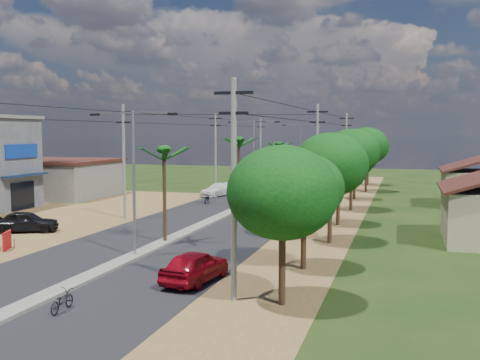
# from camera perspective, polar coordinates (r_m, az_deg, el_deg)

# --- Properties ---
(ground) EXTENTS (160.00, 160.00, 0.00)m
(ground) POSITION_cam_1_polar(r_m,az_deg,el_deg) (31.50, -10.61, -7.75)
(ground) COLOR black
(ground) RESTS_ON ground
(road) EXTENTS (12.00, 110.00, 0.04)m
(road) POSITION_cam_1_polar(r_m,az_deg,el_deg) (45.14, -1.91, -3.81)
(road) COLOR black
(road) RESTS_ON ground
(median) EXTENTS (1.00, 90.00, 0.18)m
(median) POSITION_cam_1_polar(r_m,az_deg,el_deg) (47.95, -0.78, -3.20)
(median) COLOR #605E56
(median) RESTS_ON ground
(dirt_lot_west) EXTENTS (18.00, 46.00, 0.04)m
(dirt_lot_west) POSITION_cam_1_polar(r_m,az_deg,el_deg) (46.27, -22.78, -3.98)
(dirt_lot_west) COLOR brown
(dirt_lot_west) RESTS_ON ground
(dirt_shoulder_east) EXTENTS (5.00, 90.00, 0.03)m
(dirt_shoulder_east) POSITION_cam_1_polar(r_m,az_deg,el_deg) (43.25, 8.87, -4.25)
(dirt_shoulder_east) COLOR brown
(dirt_shoulder_east) RESTS_ON ground
(low_shed) EXTENTS (10.40, 10.40, 3.95)m
(low_shed) POSITION_cam_1_polar(r_m,az_deg,el_deg) (62.37, -17.83, 0.18)
(low_shed) COLOR #605E56
(low_shed) RESTS_ON ground
(tree_east_a) EXTENTS (4.40, 4.40, 6.37)m
(tree_east_a) POSITION_cam_1_polar(r_m,az_deg,el_deg) (21.95, 4.35, -1.31)
(tree_east_a) COLOR black
(tree_east_a) RESTS_ON ground
(tree_east_b) EXTENTS (4.00, 4.00, 5.83)m
(tree_east_b) POSITION_cam_1_polar(r_m,az_deg,el_deg) (27.89, 6.53, -0.77)
(tree_east_b) COLOR black
(tree_east_b) RESTS_ON ground
(tree_east_c) EXTENTS (4.60, 4.60, 6.83)m
(tree_east_c) POSITION_cam_1_polar(r_m,az_deg,el_deg) (34.67, 9.19, 1.55)
(tree_east_c) COLOR black
(tree_east_c) RESTS_ON ground
(tree_east_d) EXTENTS (4.20, 4.20, 6.13)m
(tree_east_d) POSITION_cam_1_polar(r_m,az_deg,el_deg) (41.68, 10.00, 1.37)
(tree_east_d) COLOR black
(tree_east_d) RESTS_ON ground
(tree_east_e) EXTENTS (4.80, 4.80, 7.14)m
(tree_east_e) POSITION_cam_1_polar(r_m,az_deg,el_deg) (49.57, 11.29, 2.77)
(tree_east_e) COLOR black
(tree_east_e) RESTS_ON ground
(tree_east_f) EXTENTS (3.80, 3.80, 5.52)m
(tree_east_f) POSITION_cam_1_polar(r_m,az_deg,el_deg) (57.62, 11.59, 1.86)
(tree_east_f) COLOR black
(tree_east_f) RESTS_ON ground
(tree_east_g) EXTENTS (5.00, 5.00, 7.38)m
(tree_east_g) POSITION_cam_1_polar(r_m,az_deg,el_deg) (65.50, 12.73, 3.38)
(tree_east_g) COLOR black
(tree_east_g) RESTS_ON ground
(tree_east_h) EXTENTS (4.40, 4.40, 6.52)m
(tree_east_h) POSITION_cam_1_polar(r_m,az_deg,el_deg) (73.51, 12.90, 3.06)
(tree_east_h) COLOR black
(tree_east_h) RESTS_ON ground
(palm_median_near) EXTENTS (2.00, 2.00, 6.15)m
(palm_median_near) POSITION_cam_1_polar(r_m,az_deg,el_deg) (34.38, -7.72, 2.66)
(palm_median_near) COLOR black
(palm_median_near) RESTS_ON ground
(palm_median_mid) EXTENTS (2.00, 2.00, 6.55)m
(palm_median_mid) POSITION_cam_1_polar(r_m,az_deg,el_deg) (49.39, -0.10, 3.80)
(palm_median_mid) COLOR black
(palm_median_mid) RESTS_ON ground
(palm_median_far) EXTENTS (2.00, 2.00, 5.85)m
(palm_median_far) POSITION_cam_1_polar(r_m,az_deg,el_deg) (64.90, 3.94, 3.49)
(palm_median_far) COLOR black
(palm_median_far) RESTS_ON ground
(streetlight_near) EXTENTS (5.10, 0.18, 8.00)m
(streetlight_near) POSITION_cam_1_polar(r_m,az_deg,el_deg) (30.82, -10.75, 0.96)
(streetlight_near) COLOR gray
(streetlight_near) RESTS_ON ground
(streetlight_mid) EXTENTS (5.10, 0.18, 8.00)m
(streetlight_mid) POSITION_cam_1_polar(r_m,az_deg,el_deg) (54.24, 1.41, 2.72)
(streetlight_mid) COLOR gray
(streetlight_mid) RESTS_ON ground
(streetlight_far) EXTENTS (5.10, 0.18, 8.00)m
(streetlight_far) POSITION_cam_1_polar(r_m,az_deg,el_deg) (78.64, 6.15, 3.38)
(streetlight_far) COLOR gray
(streetlight_far) RESTS_ON ground
(utility_pole_w_b) EXTENTS (1.60, 0.24, 9.00)m
(utility_pole_w_b) POSITION_cam_1_polar(r_m,az_deg,el_deg) (44.67, -11.71, 2.11)
(utility_pole_w_b) COLOR #605E56
(utility_pole_w_b) RESTS_ON ground
(utility_pole_w_c) EXTENTS (1.60, 0.24, 9.00)m
(utility_pole_w_c) POSITION_cam_1_polar(r_m,az_deg,el_deg) (64.89, -2.50, 3.05)
(utility_pole_w_c) COLOR #605E56
(utility_pole_w_c) RESTS_ON ground
(utility_pole_w_d) EXTENTS (1.60, 0.24, 9.00)m
(utility_pole_w_d) POSITION_cam_1_polar(r_m,az_deg,el_deg) (85.02, 2.10, 3.50)
(utility_pole_w_d) COLOR #605E56
(utility_pole_w_d) RESTS_ON ground
(utility_pole_e_a) EXTENTS (1.60, 0.24, 9.00)m
(utility_pole_e_a) POSITION_cam_1_polar(r_m,az_deg,el_deg) (22.43, -0.65, -0.47)
(utility_pole_e_a) COLOR #605E56
(utility_pole_e_a) RESTS_ON ground
(utility_pole_e_b) EXTENTS (1.60, 0.24, 9.00)m
(utility_pole_e_b) POSITION_cam_1_polar(r_m,az_deg,el_deg) (43.88, 7.83, 2.12)
(utility_pole_e_b) COLOR #605E56
(utility_pole_e_b) RESTS_ON ground
(utility_pole_e_c) EXTENTS (1.60, 0.24, 9.00)m
(utility_pole_e_c) POSITION_cam_1_polar(r_m,az_deg,el_deg) (65.70, 10.72, 3.00)
(utility_pole_e_c) COLOR #605E56
(utility_pole_e_c) RESTS_ON ground
(car_red_near) EXTENTS (2.26, 4.49, 1.47)m
(car_red_near) POSITION_cam_1_polar(r_m,az_deg,el_deg) (25.91, -4.58, -8.78)
(car_red_near) COLOR maroon
(car_red_near) RESTS_ON ground
(car_silver_mid) EXTENTS (1.81, 4.16, 1.33)m
(car_silver_mid) POSITION_cam_1_polar(r_m,az_deg,el_deg) (43.90, 4.37, -3.21)
(car_silver_mid) COLOR #AEB2B7
(car_silver_mid) RESTS_ON ground
(car_white_far) EXTENTS (3.39, 4.98, 1.34)m
(car_white_far) POSITION_cam_1_polar(r_m,az_deg,el_deg) (59.76, -2.25, -1.03)
(car_white_far) COLOR silver
(car_white_far) RESTS_ON ground
(car_parked_dark) EXTENTS (4.56, 3.18, 1.44)m
(car_parked_dark) POSITION_cam_1_polar(r_m,az_deg,el_deg) (41.04, -20.88, -4.02)
(car_parked_dark) COLOR black
(car_parked_dark) RESTS_ON ground
(moto_rider_east) EXTENTS (0.63, 1.58, 0.82)m
(moto_rider_east) POSITION_cam_1_polar(r_m,az_deg,el_deg) (22.86, -17.65, -11.72)
(moto_rider_east) COLOR black
(moto_rider_east) RESTS_ON ground
(moto_rider_west_a) EXTENTS (0.91, 1.95, 0.99)m
(moto_rider_west_a) POSITION_cam_1_polar(r_m,az_deg,el_deg) (53.76, -3.37, -1.90)
(moto_rider_west_a) COLOR black
(moto_rider_west_a) RESTS_ON ground
(moto_rider_west_b) EXTENTS (0.62, 1.55, 0.91)m
(moto_rider_west_b) POSITION_cam_1_polar(r_m,az_deg,el_deg) (62.60, 2.25, -0.96)
(moto_rider_west_b) COLOR black
(moto_rider_west_b) RESTS_ON ground
(roadside_sign) EXTENTS (0.57, 1.28, 1.11)m
(roadside_sign) POSITION_cam_1_polar(r_m,az_deg,el_deg) (35.40, -22.60, -5.74)
(roadside_sign) COLOR #A60F13
(roadside_sign) RESTS_ON ground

